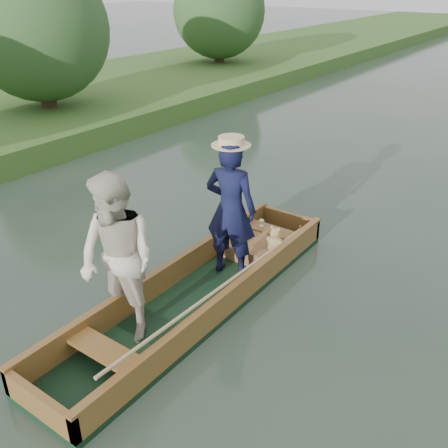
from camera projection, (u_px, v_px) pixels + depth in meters
The scene contains 3 objects.
ground at pixel (198, 303), 6.71m from camera, with size 120.00×120.00×0.00m, color #283D30.
trees_far at pixel (381, 44), 11.06m from camera, with size 22.98×15.76×4.56m.
punt at pixel (177, 256), 6.25m from camera, with size 1.33×5.00×2.11m.
Camera 1 is at (3.51, -4.28, 3.97)m, focal length 40.00 mm.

